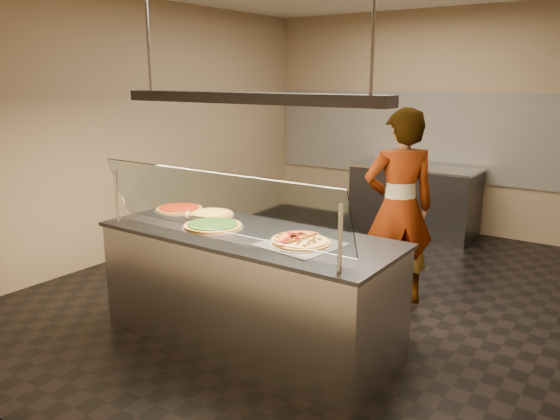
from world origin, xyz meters
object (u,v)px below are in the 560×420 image
Objects in this scene: pizza_cheese at (211,214)px; prep_table at (414,200)px; pizza_spatula at (192,215)px; half_pizza_pepperoni at (289,238)px; worker at (399,208)px; perforated_tray at (301,244)px; pizza_tomato at (180,208)px; serving_counter at (248,289)px; heat_lamp_housing at (246,98)px; sneeze_guard at (217,203)px; half_pizza_sausage at (313,243)px; pizza_spinach at (213,226)px.

pizza_cheese reaches higher than prep_table.
half_pizza_pepperoni is at bearing -5.30° from pizza_spatula.
half_pizza_pepperoni is 1.07m from pizza_spatula.
perforated_tray is at bearing 44.60° from worker.
pizza_cheese is 1.73m from worker.
perforated_tray is 1.43× the size of pizza_cheese.
pizza_spatula is (0.30, -0.15, 0.01)m from pizza_tomato.
worker reaches higher than half_pizza_pepperoni.
serving_counter is 1.04× the size of heat_lamp_housing.
sneeze_guard is 0.67m from perforated_tray.
worker is at bearing -72.20° from prep_table.
serving_counter is at bearing 175.81° from half_pizza_pepperoni.
sneeze_guard is at bearing -88.10° from prep_table.
half_pizza_sausage is (0.61, 0.31, -0.27)m from sneeze_guard.
worker is at bearing 45.39° from pizza_cheese.
pizza_tomato is 2.01m from worker.
serving_counter is 5.51× the size of pizza_tomato.
half_pizza_pepperoni is 1.03× the size of pizza_tomato.
sneeze_guard is at bearing -142.65° from half_pizza_pepperoni.
sneeze_guard reaches higher than pizza_spatula.
half_pizza_sausage is 0.91× the size of pizza_spinach.
sneeze_guard is at bearing -148.46° from perforated_tray.
prep_table is (-0.55, 3.87, -0.50)m from half_pizza_pepperoni.
half_pizza_sausage reaches higher than prep_table.
prep_table is 0.91× the size of worker.
serving_counter is 0.65m from half_pizza_pepperoni.
half_pizza_sausage is at bearing -9.18° from pizza_tomato.
half_pizza_pepperoni is at bearing 40.81° from worker.
worker is at bearing 67.05° from heat_lamp_housing.
pizza_spinach is 0.70m from pizza_tomato.
sneeze_guard reaches higher than pizza_spinach.
pizza_cheese is (-0.28, 0.29, -0.00)m from pizza_spinach.
half_pizza_pepperoni is 1.04m from pizza_cheese.
half_pizza_pepperoni reaches higher than serving_counter.
pizza_spatula reaches higher than perforated_tray.
heat_lamp_housing reaches higher than worker.
pizza_spinach is (-0.31, 0.30, -0.28)m from sneeze_guard.
half_pizza_sausage is at bearing -0.24° from perforated_tray.
heat_lamp_housing reaches higher than half_pizza_sausage.
perforated_tray is at bearing -3.34° from heat_lamp_housing.
half_pizza_pepperoni is 0.91× the size of pizza_spinach.
pizza_tomato is at bearing 170.82° from half_pizza_sausage.
pizza_cheese and pizza_tomato have the same top height.
serving_counter is at bearing 25.91° from worker.
sneeze_guard is 0.94× the size of heat_lamp_housing.
heat_lamp_housing is (0.59, -0.24, 1.01)m from pizza_cheese.
serving_counter is 1.09m from pizza_tomato.
serving_counter is 1.43× the size of prep_table.
pizza_spatula is at bearing 175.53° from half_pizza_sausage.
perforated_tray is 2.05× the size of pizza_spatula.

